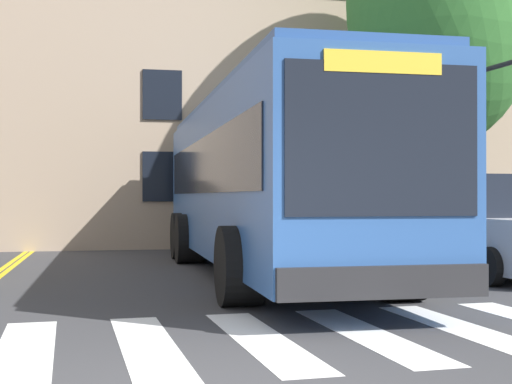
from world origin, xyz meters
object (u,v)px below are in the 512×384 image
(city_bus, at_px, (265,181))
(street_tree_curbside_large, at_px, (442,3))
(traffic_light_near_corner, at_px, (499,120))
(car_silver_far_lane, at_px, (490,230))
(car_white_behind_bus, at_px, (160,217))

(city_bus, relative_size, street_tree_curbside_large, 1.17)
(city_bus, height_order, street_tree_curbside_large, street_tree_curbside_large)
(city_bus, distance_m, street_tree_curbside_large, 7.90)
(traffic_light_near_corner, bearing_deg, city_bus, -171.66)
(traffic_light_near_corner, xyz_separation_m, street_tree_curbside_large, (-0.01, 2.65, 3.28))
(car_silver_far_lane, xyz_separation_m, street_tree_curbside_large, (1.29, 4.48, 5.57))
(city_bus, height_order, car_white_behind_bus, city_bus)
(city_bus, xyz_separation_m, street_tree_curbside_large, (5.39, 3.45, 4.63))
(city_bus, bearing_deg, car_white_behind_bus, 96.94)
(car_white_behind_bus, bearing_deg, traffic_light_near_corner, -54.53)
(traffic_light_near_corner, relative_size, street_tree_curbside_large, 0.46)
(city_bus, height_order, car_silver_far_lane, city_bus)
(car_white_behind_bus, bearing_deg, street_tree_curbside_large, -45.12)
(car_silver_far_lane, height_order, traffic_light_near_corner, traffic_light_near_corner)
(city_bus, distance_m, car_white_behind_bus, 10.22)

